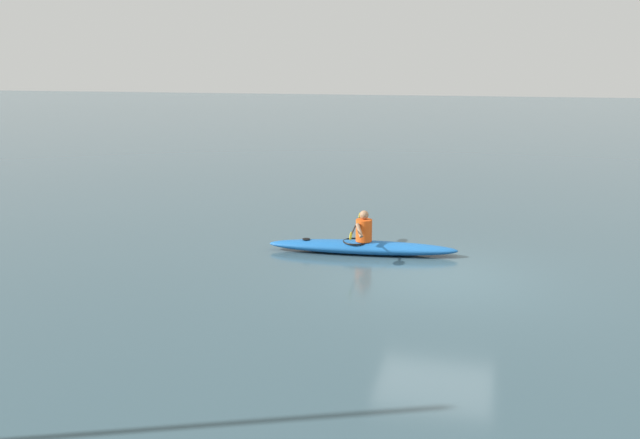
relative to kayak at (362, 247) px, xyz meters
name	(u,v)px	position (x,y,z in m)	size (l,w,h in m)	color
ground_plane	(439,277)	(-1.92, 1.35, -0.16)	(160.00, 160.00, 0.00)	#334C56
kayak	(362,247)	(0.00, 0.00, 0.00)	(4.51, 1.12, 0.31)	#1959A5
kayaker	(363,228)	(-0.02, 0.00, 0.46)	(0.53, 2.39, 0.73)	#E04C14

